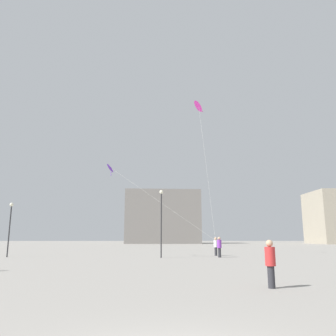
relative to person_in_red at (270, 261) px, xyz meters
The scene contains 8 objects.
person_in_red is the anchor object (origin of this frame).
person_in_purple 19.18m from the person_in_red, 86.82° to the left, with size 0.41×0.41×1.87m.
person_in_white 22.06m from the person_in_red, 87.01° to the left, with size 0.40×0.40×1.82m.
kite_magenta_diamond 26.38m from the person_in_red, 90.84° to the left, with size 2.05×1.51×15.22m.
kite_violet_diamond 22.40m from the person_in_red, 115.57° to the left, with size 10.75×1.10×7.58m.
building_left_hall 84.21m from the person_in_red, 93.26° to the left, with size 21.24×11.61×14.66m.
lamppost_east 19.38m from the person_in_red, 103.11° to the left, with size 0.36×0.36×6.18m.
lamppost_west 27.42m from the person_in_red, 133.54° to the left, with size 0.36×0.36×5.10m.
Camera 1 is at (-0.20, -5.24, 1.89)m, focal length 36.44 mm.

